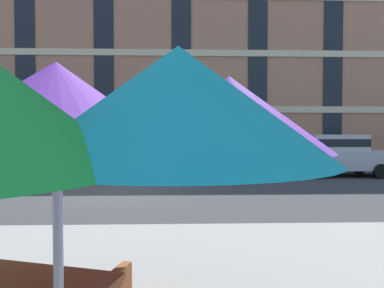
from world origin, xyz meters
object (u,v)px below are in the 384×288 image
object	(u,v)px
sedan_white	(193,154)
street_tree_middle	(162,116)
sedan_red	(52,155)
patio_umbrella	(57,113)
sedan_silver	(337,154)

from	to	relation	value
sedan_white	street_tree_middle	xyz separation A→B (m)	(-1.43, 2.84, 1.75)
sedan_red	sedan_white	xyz separation A→B (m)	(5.87, 0.00, 0.00)
sedan_red	patio_umbrella	bearing A→B (deg)	-70.07
street_tree_middle	patio_umbrella	size ratio (longest dim) A/B	1.15
sedan_red	sedan_silver	bearing A→B (deg)	0.00
sedan_silver	street_tree_middle	world-z (taller)	street_tree_middle
patio_umbrella	sedan_white	bearing A→B (deg)	84.31
sedan_red	patio_umbrella	size ratio (longest dim) A/B	1.32
sedan_red	sedan_silver	size ratio (longest dim) A/B	1.00
sedan_red	street_tree_middle	size ratio (longest dim) A/B	1.15
sedan_white	patio_umbrella	distance (m)	12.80
sedan_white	sedan_silver	size ratio (longest dim) A/B	1.00
sedan_silver	patio_umbrella	distance (m)	14.76
sedan_red	sedan_white	size ratio (longest dim) A/B	1.00
sedan_white	sedan_silver	world-z (taller)	same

